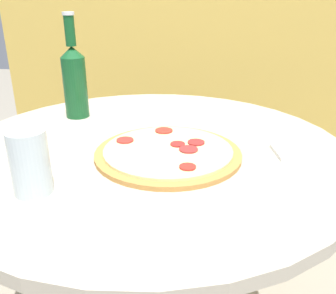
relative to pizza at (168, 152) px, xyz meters
name	(u,v)px	position (x,y,z in m)	size (l,w,h in m)	color
table	(152,214)	(-0.05, 0.05, -0.19)	(0.89, 0.89, 0.69)	#B2A893
fence_panel	(186,36)	(-0.05, 0.93, 0.13)	(1.65, 0.04, 1.67)	gold
pizza	(168,152)	(0.00, 0.00, 0.00)	(0.31, 0.31, 0.02)	#B77F3D
beer_bottle	(75,79)	(-0.28, 0.23, 0.10)	(0.06, 0.06, 0.27)	#144C23
drinking_glass	(30,162)	(-0.21, -0.18, 0.05)	(0.07, 0.07, 0.11)	silver
napkin	(306,152)	(0.29, 0.05, 0.00)	(0.14, 0.10, 0.01)	white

